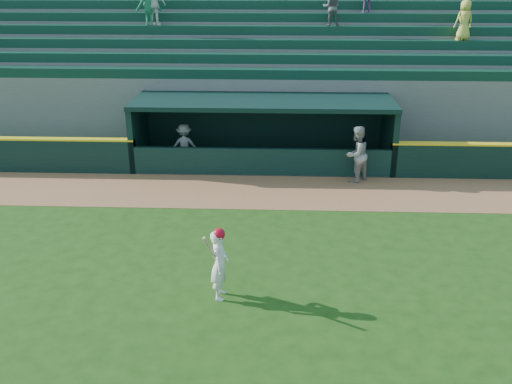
# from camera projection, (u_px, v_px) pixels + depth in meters

# --- Properties ---
(ground) EXTENTS (120.00, 120.00, 0.00)m
(ground) POSITION_uv_depth(u_px,v_px,m) (253.00, 264.00, 14.22)
(ground) COLOR #1D4310
(ground) RESTS_ON ground
(warning_track) EXTENTS (40.00, 3.00, 0.01)m
(warning_track) POSITION_uv_depth(u_px,v_px,m) (260.00, 192.00, 18.77)
(warning_track) COLOR #95623B
(warning_track) RESTS_ON ground
(dugout_player_front) EXTENTS (1.20, 1.19, 1.95)m
(dugout_player_front) POSITION_uv_depth(u_px,v_px,m) (356.00, 154.00, 19.33)
(dugout_player_front) COLOR #9D9D98
(dugout_player_front) RESTS_ON ground
(dugout_player_inside) EXTENTS (1.05, 0.65, 1.57)m
(dugout_player_inside) POSITION_uv_depth(u_px,v_px,m) (185.00, 145.00, 20.97)
(dugout_player_inside) COLOR #9D9D98
(dugout_player_inside) RESTS_ON ground
(dugout) EXTENTS (9.40, 2.80, 2.46)m
(dugout) POSITION_uv_depth(u_px,v_px,m) (263.00, 127.00, 21.15)
(dugout) COLOR slate
(dugout) RESTS_ON ground
(stands) EXTENTS (34.50, 6.25, 7.50)m
(stands) POSITION_uv_depth(u_px,v_px,m) (266.00, 77.00, 25.01)
(stands) COLOR slate
(stands) RESTS_ON ground
(batter_at_plate) EXTENTS (0.51, 0.77, 1.70)m
(batter_at_plate) POSITION_uv_depth(u_px,v_px,m) (220.00, 263.00, 12.51)
(batter_at_plate) COLOR white
(batter_at_plate) RESTS_ON ground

